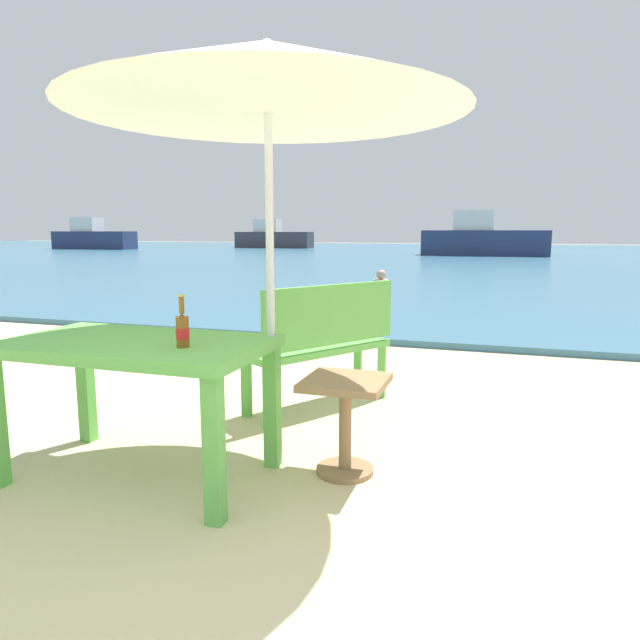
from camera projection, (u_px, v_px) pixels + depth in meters
sea_water at (484, 255)px, 30.03m from camera, size 120.00×50.00×0.08m
picnic_table_green at (136, 360)px, 3.02m from camera, size 1.40×0.80×0.76m
beer_bottle_amber at (182, 329)px, 2.81m from camera, size 0.07×0.07×0.26m
patio_umbrella at (268, 77)px, 2.91m from camera, size 2.10×2.10×2.30m
side_table_wood at (345, 412)px, 3.10m from camera, size 0.44×0.44×0.54m
bench_green_right at (324, 338)px, 4.21m from camera, size 0.95×1.20×0.95m
swimmer_person at (381, 281)px, 12.40m from camera, size 0.34×0.34×0.41m
boat_sailboat at (273, 238)px, 41.76m from camera, size 5.71×1.56×2.08m
boat_tanker at (93, 238)px, 39.14m from camera, size 5.91×1.61×2.15m
boat_barge at (483, 239)px, 28.75m from camera, size 6.22×1.70×2.26m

